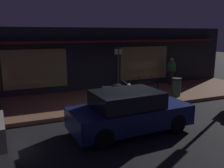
{
  "coord_description": "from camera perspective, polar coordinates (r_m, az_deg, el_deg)",
  "views": [
    {
      "loc": [
        -4.41,
        -7.89,
        3.31
      ],
      "look_at": [
        -0.04,
        2.4,
        0.95
      ],
      "focal_mm": 38.93,
      "sensor_mm": 36.0,
      "label": 1
    }
  ],
  "objects": [
    {
      "name": "person_bystander",
      "position": [
        15.52,
        13.77,
        3.12
      ],
      "size": [
        0.42,
        0.61,
        1.67
      ],
      "color": "#28232D",
      "rests_on": "sidewalk_slab"
    },
    {
      "name": "trash_bin",
      "position": [
        12.72,
        14.85,
        -0.68
      ],
      "size": [
        0.48,
        0.48,
        0.93
      ],
      "color": "#2D4C33",
      "rests_on": "sidewalk_slab"
    },
    {
      "name": "bicycle_parked",
      "position": [
        13.12,
        7.41,
        -0.5
      ],
      "size": [
        1.62,
        0.52,
        0.91
      ],
      "color": "black",
      "rests_on": "sidewalk_slab"
    },
    {
      "name": "parked_car_far",
      "position": [
        8.27,
        4.05,
        -6.48
      ],
      "size": [
        4.18,
        1.96,
        1.42
      ],
      "color": "black",
      "rests_on": "ground_plane"
    },
    {
      "name": "sidewalk_slab",
      "position": [
        12.18,
        -0.92,
        -3.48
      ],
      "size": [
        18.0,
        4.0,
        0.15
      ],
      "primitive_type": "cube",
      "color": "brown",
      "rests_on": "ground_plane"
    },
    {
      "name": "ground_plane",
      "position": [
        9.62,
        5.88,
        -8.26
      ],
      "size": [
        60.0,
        60.0,
        0.0
      ],
      "primitive_type": "plane",
      "color": "black"
    },
    {
      "name": "storefront_building",
      "position": [
        15.02,
        -5.84,
        6.11
      ],
      "size": [
        18.0,
        3.3,
        3.6
      ],
      "color": "black",
      "rests_on": "ground_plane"
    },
    {
      "name": "motorcycle",
      "position": [
        11.16,
        0.58,
        -1.88
      ],
      "size": [
        1.69,
        0.6,
        0.97
      ],
      "color": "black",
      "rests_on": "sidewalk_slab"
    },
    {
      "name": "sign_post",
      "position": [
        13.51,
        1.51,
        4.26
      ],
      "size": [
        0.44,
        0.09,
        2.4
      ],
      "color": "#47474C",
      "rests_on": "sidewalk_slab"
    }
  ]
}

